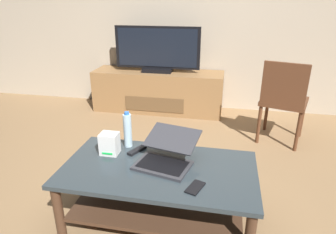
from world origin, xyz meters
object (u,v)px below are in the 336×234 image
Objects in this scene: dining_chair at (284,98)px; router_box at (110,144)px; television at (157,51)px; media_cabinet at (158,91)px; laptop at (167,154)px; coffee_table at (159,184)px; water_bottle_near at (128,130)px; cell_phone at (195,187)px; tv_remote at (137,150)px.

router_box is (-1.35, -1.30, 0.00)m from dining_chair.
media_cabinet is at bearing 90.00° from television.
dining_chair is 1.63m from laptop.
coffee_table is 0.73× the size of media_cabinet.
router_box is at bearing -123.67° from water_bottle_near.
coffee_table is 1.72m from dining_chair.
coffee_table is at bearing -124.68° from dining_chair.
dining_chair is 1.88× the size of laptop.
laptop is (0.54, -2.02, -0.33)m from television.
cell_phone is (0.76, -2.29, 0.16)m from media_cabinet.
tv_remote is at bearing -133.62° from dining_chair.
router_box reaches higher than tv_remote.
laptop reaches higher than router_box.
laptop is 1.75× the size of water_bottle_near.
tv_remote reaches higher than coffee_table.
media_cabinet is 6.35× the size of water_bottle_near.
dining_chair is 6.30× the size of cell_phone.
cell_phone is (0.64, -0.29, -0.07)m from router_box.
television reaches higher than tv_remote.
water_bottle_near is 1.68× the size of tv_remote.
cell_phone is at bearing -71.58° from television.
router_box is 0.70m from cell_phone.
television reaches higher than cell_phone.
tv_remote is (-0.24, 0.10, -0.05)m from laptop.
water_bottle_near is (0.09, 0.13, 0.05)m from router_box.
media_cabinet is 3.64× the size of laptop.
coffee_table is at bearing 164.88° from cell_phone.
cell_phone is (0.55, -0.43, -0.12)m from water_bottle_near.
coffee_table is at bearing -14.62° from tv_remote.
dining_chair reaches higher than coffee_table.
television is at bearing -90.00° from media_cabinet.
router_box is (0.12, -2.00, 0.23)m from media_cabinet.
laptop is at bearing 150.56° from cell_phone.
water_bottle_near is at bearing 152.42° from laptop.
tv_remote is at bearing -81.26° from media_cabinet.
router_box is (-0.42, 0.04, 0.02)m from laptop.
coffee_table is 0.30m from tv_remote.
coffee_table is at bearing -76.61° from television.
television is 7.10× the size of router_box.
coffee_table is 0.44m from router_box.
cell_phone is (-0.72, -1.59, -0.07)m from dining_chair.
media_cabinet is 1.97m from tv_remote.
media_cabinet is 10.70× the size of tv_remote.
tv_remote is (0.09, -0.07, -0.12)m from water_bottle_near.
router_box is at bearing 163.45° from coffee_table.
laptop is (0.54, -2.04, 0.22)m from media_cabinet.
water_bottle_near reaches higher than router_box.
television is 7.83× the size of cell_phone.
laptop is at bearing -125.13° from dining_chair.
cell_phone is at bearing -49.14° from laptop.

